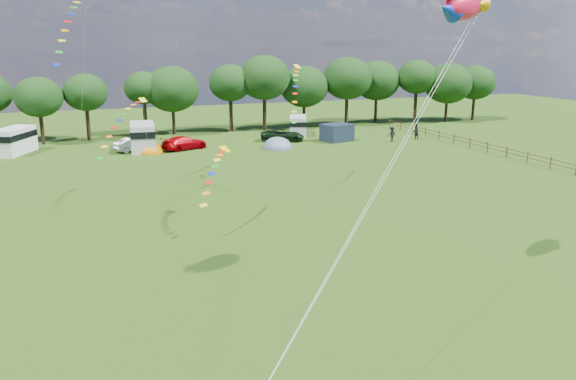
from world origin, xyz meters
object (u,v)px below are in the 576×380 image
object	(u,v)px
walker_a	(415,132)
walker_b	(392,134)
car_b	(135,144)
fish_kite	(463,3)
car_c	(184,143)
campervan_b	(14,140)
tent_greyblue	(278,148)
car_d	(282,135)
campervan_c	(143,136)
campervan_d	(298,125)
tent_orange	(149,152)

from	to	relation	value
walker_a	walker_b	xyz separation A→B (m)	(-3.67, -0.39, -0.04)
car_b	fish_kite	world-z (taller)	fish_kite
car_c	campervan_b	bearing A→B (deg)	56.38
car_b	tent_greyblue	size ratio (longest dim) A/B	1.11
car_d	tent_greyblue	size ratio (longest dim) A/B	1.43
car_b	campervan_c	bearing A→B (deg)	-96.81
walker_a	walker_b	world-z (taller)	walker_a
campervan_d	walker_b	bearing A→B (deg)	-112.23
car_c	tent_greyblue	size ratio (longest dim) A/B	1.33
campervan_b	car_c	bearing A→B (deg)	-79.12
car_c	walker_a	xyz separation A→B (m)	(28.71, -3.13, 0.20)
campervan_c	car_d	bearing A→B (deg)	-83.66
walker_a	walker_b	distance (m)	3.69
car_c	tent_greyblue	xyz separation A→B (m)	(10.19, -3.10, -0.75)
car_d	tent_greyblue	xyz separation A→B (m)	(-2.26, -4.54, -0.73)
car_d	campervan_b	world-z (taller)	campervan_b
car_c	car_d	world-z (taller)	car_c
campervan_c	campervan_d	xyz separation A→B (m)	(20.47, 3.95, -0.30)
campervan_d	walker_a	distance (m)	15.17
car_c	walker_b	world-z (taller)	walker_b
campervan_d	walker_b	xyz separation A→B (m)	(9.05, -8.66, -0.40)
walker_a	tent_orange	bearing A→B (deg)	-9.02
campervan_c	fish_kite	xyz separation A→B (m)	(9.51, -43.02, 11.80)
car_d	campervan_b	size ratio (longest dim) A/B	0.87
fish_kite	walker_a	xyz separation A→B (m)	(23.68, 38.71, -12.47)
car_d	walker_a	bearing A→B (deg)	-82.44
campervan_b	campervan_d	bearing A→B (deg)	-64.51
car_b	campervan_d	size ratio (longest dim) A/B	0.77
car_d	tent_orange	bearing A→B (deg)	119.94
car_b	campervan_d	xyz separation A→B (m)	(21.41, 4.17, 0.59)
campervan_b	tent_greyblue	world-z (taller)	campervan_b
car_d	walker_b	distance (m)	13.53
campervan_b	fish_kite	bearing A→B (deg)	-129.81
car_c	campervan_d	world-z (taller)	campervan_d
campervan_c	walker_a	bearing A→B (deg)	-91.92
car_c	tent_greyblue	bearing A→B (deg)	-127.74
campervan_b	tent_greyblue	xyz separation A→B (m)	(28.08, -7.15, -1.50)
car_c	walker_b	bearing A→B (deg)	-118.83
car_b	campervan_b	xyz separation A→B (m)	(-12.47, 3.08, 0.77)
campervan_b	car_d	bearing A→B (deg)	-71.27
campervan_b	fish_kite	xyz separation A→B (m)	(22.92, -45.89, 11.92)
car_b	campervan_c	xyz separation A→B (m)	(0.94, 0.21, 0.88)
campervan_d	walker_a	bearing A→B (deg)	-101.54
walker_b	campervan_d	bearing A→B (deg)	-55.89
car_b	walker_b	size ratio (longest dim) A/B	2.28
campervan_d	tent_orange	xyz separation A→B (m)	(-20.08, -5.64, -1.31)
campervan_c	walker_b	size ratio (longest dim) A/B	3.44
walker_b	tent_greyblue	bearing A→B (deg)	-13.78
car_c	tent_greyblue	world-z (taller)	car_c
car_d	tent_greyblue	bearing A→B (deg)	176.80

